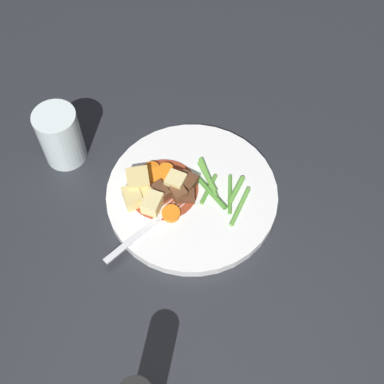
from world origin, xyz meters
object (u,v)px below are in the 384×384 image
(carrot_slice_3, at_px, (157,176))
(meat_chunk_2, at_px, (178,193))
(carrot_slice_5, at_px, (152,170))
(potato_chunk_4, at_px, (176,183))
(carrot_slice_1, at_px, (167,179))
(meat_chunk_3, at_px, (187,182))
(carrot_slice_2, at_px, (171,213))
(water_glass, at_px, (60,136))
(fork, at_px, (152,224))
(carrot_slice_6, at_px, (157,186))
(carrot_slice_4, at_px, (144,178))
(meat_chunk_0, at_px, (187,196))
(dinner_plate, at_px, (192,195))
(potato_chunk_2, at_px, (145,196))
(potato_chunk_0, at_px, (133,198))
(meat_chunk_1, at_px, (159,193))
(potato_chunk_1, at_px, (152,204))
(carrot_slice_0, at_px, (166,171))
(potato_chunk_3, at_px, (138,183))

(carrot_slice_3, relative_size, meat_chunk_2, 1.33)
(carrot_slice_5, bearing_deg, potato_chunk_4, 147.85)
(carrot_slice_1, bearing_deg, meat_chunk_3, 170.94)
(carrot_slice_2, xyz_separation_m, water_glass, (0.20, -0.11, 0.03))
(fork, bearing_deg, carrot_slice_2, -144.88)
(meat_chunk_2, height_order, water_glass, water_glass)
(carrot_slice_2, distance_m, carrot_slice_6, 0.06)
(carrot_slice_4, relative_size, meat_chunk_0, 1.21)
(dinner_plate, height_order, carrot_slice_2, carrot_slice_2)
(carrot_slice_6, xyz_separation_m, potato_chunk_2, (0.01, 0.02, 0.01))
(potato_chunk_0, distance_m, meat_chunk_3, 0.09)
(meat_chunk_0, height_order, meat_chunk_1, meat_chunk_1)
(potato_chunk_2, relative_size, meat_chunk_1, 0.83)
(potato_chunk_2, bearing_deg, meat_chunk_3, -151.92)
(carrot_slice_4, relative_size, potato_chunk_1, 0.83)
(carrot_slice_1, relative_size, meat_chunk_1, 0.87)
(carrot_slice_6, distance_m, meat_chunk_3, 0.05)
(carrot_slice_0, xyz_separation_m, potato_chunk_4, (-0.02, 0.03, 0.01))
(carrot_slice_3, bearing_deg, carrot_slice_4, 9.34)
(carrot_slice_0, relative_size, potato_chunk_4, 0.83)
(carrot_slice_1, bearing_deg, potato_chunk_1, 74.00)
(carrot_slice_6, distance_m, potato_chunk_4, 0.03)
(dinner_plate, xyz_separation_m, meat_chunk_0, (0.01, 0.01, 0.02))
(carrot_slice_1, height_order, fork, carrot_slice_1)
(carrot_slice_2, distance_m, carrot_slice_3, 0.07)
(meat_chunk_0, bearing_deg, carrot_slice_4, -21.19)
(dinner_plate, height_order, potato_chunk_3, potato_chunk_3)
(carrot_slice_2, distance_m, potato_chunk_4, 0.05)
(meat_chunk_0, bearing_deg, carrot_slice_6, -16.94)
(carrot_slice_6, bearing_deg, carrot_slice_0, -112.07)
(carrot_slice_6, height_order, meat_chunk_2, meat_chunk_2)
(potato_chunk_0, xyz_separation_m, meat_chunk_1, (-0.04, -0.01, -0.00))
(potato_chunk_3, bearing_deg, carrot_slice_6, -168.75)
(carrot_slice_5, height_order, water_glass, water_glass)
(carrot_slice_6, xyz_separation_m, meat_chunk_0, (-0.05, 0.02, 0.00))
(carrot_slice_5, bearing_deg, meat_chunk_3, 161.33)
(potato_chunk_4, bearing_deg, meat_chunk_3, -159.77)
(carrot_slice_0, xyz_separation_m, meat_chunk_2, (-0.03, 0.04, 0.01))
(carrot_slice_5, distance_m, meat_chunk_3, 0.06)
(carrot_slice_3, bearing_deg, potato_chunk_0, 56.23)
(carrot_slice_2, relative_size, potato_chunk_0, 0.93)
(potato_chunk_0, bearing_deg, carrot_slice_3, -123.77)
(dinner_plate, height_order, potato_chunk_0, potato_chunk_0)
(carrot_slice_0, relative_size, carrot_slice_2, 0.86)
(meat_chunk_1, bearing_deg, carrot_slice_6, -69.68)
(carrot_slice_1, xyz_separation_m, carrot_slice_5, (0.03, -0.02, 0.00))
(potato_chunk_4, xyz_separation_m, fork, (0.03, 0.07, -0.01))
(potato_chunk_0, bearing_deg, meat_chunk_3, -153.80)
(carrot_slice_3, bearing_deg, carrot_slice_5, -48.89)
(carrot_slice_6, relative_size, meat_chunk_2, 1.41)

